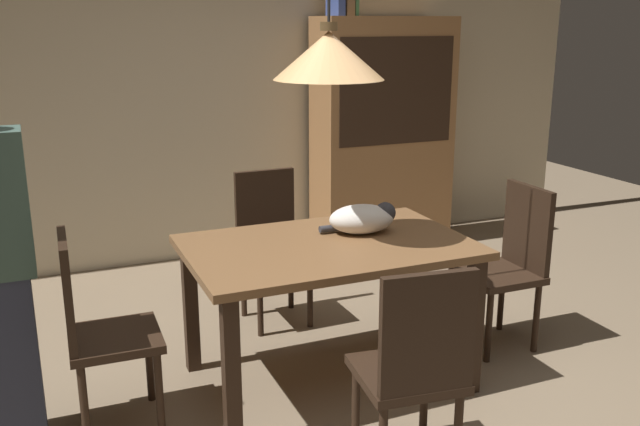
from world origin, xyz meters
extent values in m
plane|color=#847056|center=(0.00, 0.00, 0.00)|extent=(10.00, 10.00, 0.00)
cube|color=beige|center=(0.00, 2.65, 1.45)|extent=(6.40, 0.10, 2.90)
cube|color=brown|center=(-0.07, 0.39, 0.73)|extent=(1.40, 0.90, 0.04)
cube|color=black|center=(-0.69, 0.00, 0.35)|extent=(0.07, 0.07, 0.71)
cube|color=black|center=(0.55, 0.00, 0.35)|extent=(0.07, 0.07, 0.71)
cube|color=black|center=(-0.69, 0.78, 0.35)|extent=(0.07, 0.07, 0.71)
cube|color=black|center=(0.55, 0.78, 0.35)|extent=(0.07, 0.07, 0.71)
cube|color=black|center=(-1.12, 0.39, 0.43)|extent=(0.41, 0.41, 0.04)
cube|color=black|center=(-1.30, 0.39, 0.69)|extent=(0.05, 0.38, 0.48)
cylinder|color=black|center=(-0.96, 0.22, 0.21)|extent=(0.04, 0.04, 0.41)
cylinder|color=black|center=(-0.95, 0.54, 0.21)|extent=(0.04, 0.04, 0.41)
cylinder|color=black|center=(-1.28, 0.23, 0.21)|extent=(0.04, 0.04, 0.41)
cylinder|color=black|center=(-1.27, 0.55, 0.21)|extent=(0.04, 0.04, 0.41)
cube|color=black|center=(-0.07, 1.19, 0.43)|extent=(0.41, 0.41, 0.04)
cube|color=black|center=(-0.07, 1.37, 0.69)|extent=(0.38, 0.04, 0.48)
cylinder|color=black|center=(-0.23, 1.02, 0.21)|extent=(0.04, 0.04, 0.41)
cylinder|color=black|center=(0.09, 1.03, 0.21)|extent=(0.04, 0.04, 0.41)
cylinder|color=black|center=(-0.23, 1.34, 0.21)|extent=(0.04, 0.04, 0.41)
cylinder|color=black|center=(0.09, 1.35, 0.21)|extent=(0.04, 0.04, 0.41)
cube|color=black|center=(0.98, 0.39, 0.43)|extent=(0.40, 0.40, 0.04)
cube|color=black|center=(1.16, 0.39, 0.69)|extent=(0.04, 0.38, 0.48)
cylinder|color=black|center=(0.82, 0.55, 0.21)|extent=(0.04, 0.04, 0.41)
cylinder|color=black|center=(0.82, 0.23, 0.21)|extent=(0.04, 0.04, 0.41)
cylinder|color=black|center=(1.14, 0.55, 0.21)|extent=(0.04, 0.04, 0.41)
cylinder|color=black|center=(1.14, 0.23, 0.21)|extent=(0.04, 0.04, 0.41)
cube|color=black|center=(-0.07, -0.41, 0.43)|extent=(0.44, 0.44, 0.04)
cube|color=black|center=(-0.09, -0.59, 0.69)|extent=(0.38, 0.08, 0.48)
cylinder|color=black|center=(0.11, -0.27, 0.21)|extent=(0.04, 0.04, 0.41)
cylinder|color=black|center=(-0.21, -0.23, 0.21)|extent=(0.04, 0.04, 0.41)
ellipsoid|color=silver|center=(0.16, 0.48, 0.82)|extent=(0.37, 0.27, 0.15)
sphere|color=#333338|center=(0.29, 0.46, 0.85)|extent=(0.11, 0.11, 0.11)
cylinder|color=#333338|center=(0.04, 0.54, 0.78)|extent=(0.18, 0.04, 0.04)
cone|color=#E0A86B|center=(-0.07, 0.39, 1.66)|extent=(0.52, 0.52, 0.22)
cylinder|color=#513D23|center=(-0.07, 0.39, 1.79)|extent=(0.08, 0.08, 0.04)
cube|color=olive|center=(1.25, 2.32, 0.93)|extent=(1.10, 0.44, 1.85)
cube|color=black|center=(1.25, 2.10, 1.29)|extent=(0.97, 0.01, 0.81)
cube|color=black|center=(1.25, 2.32, 0.04)|extent=(1.12, 0.45, 0.08)
cube|color=brown|center=(0.91, 2.32, 1.96)|extent=(0.06, 0.24, 0.22)
cube|color=#2D3347|center=(-1.59, 0.45, 0.39)|extent=(0.30, 0.20, 0.78)
camera|label=1|loc=(-1.38, -2.62, 1.81)|focal=39.05mm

